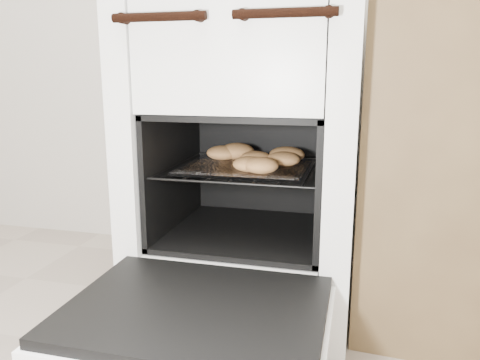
# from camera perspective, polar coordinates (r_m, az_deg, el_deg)

# --- Properties ---
(stove) EXTENTS (0.66, 0.74, 1.01)m
(stove) POSITION_cam_1_polar(r_m,az_deg,el_deg) (1.52, 1.51, 3.32)
(stove) COLOR white
(stove) RESTS_ON ground
(oven_door) EXTENTS (0.60, 0.46, 0.04)m
(oven_door) POSITION_cam_1_polar(r_m,az_deg,el_deg) (1.10, -5.35, -15.81)
(oven_door) COLOR black
(oven_door) RESTS_ON stove
(oven_rack) EXTENTS (0.48, 0.46, 0.01)m
(oven_rack) POSITION_cam_1_polar(r_m,az_deg,el_deg) (1.46, 0.86, 1.51)
(oven_rack) COLOR black
(oven_rack) RESTS_ON stove
(foil_sheet) EXTENTS (0.38, 0.33, 0.01)m
(foil_sheet) POSITION_cam_1_polar(r_m,az_deg,el_deg) (1.44, 0.66, 1.61)
(foil_sheet) COLOR white
(foil_sheet) RESTS_ON oven_rack
(baked_rolls) EXTENTS (0.34, 0.34, 0.05)m
(baked_rolls) POSITION_cam_1_polar(r_m,az_deg,el_deg) (1.46, 1.98, 2.87)
(baked_rolls) COLOR #BF834C
(baked_rolls) RESTS_ON foil_sheet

